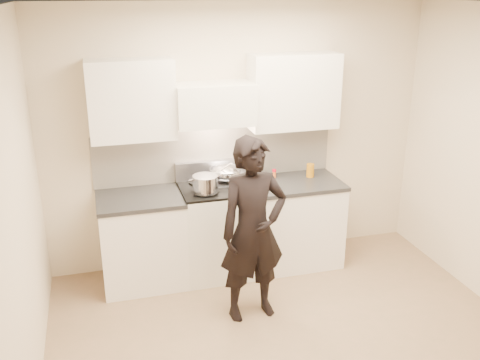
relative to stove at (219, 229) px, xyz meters
name	(u,v)px	position (x,y,z in m)	size (l,w,h in m)	color
ground_plane	(295,348)	(0.30, -1.42, -0.47)	(4.00, 4.00, 0.00)	#8B6A4F
room_shell	(278,151)	(0.24, -1.05, 1.12)	(4.04, 3.54, 2.70)	beige
stove	(219,229)	(0.00, 0.00, 0.00)	(0.76, 0.65, 0.96)	white
counter_right	(295,221)	(0.83, 0.00, -0.01)	(0.92, 0.67, 0.92)	white
counter_left	(142,240)	(-0.78, 0.00, -0.01)	(0.82, 0.67, 0.92)	white
wok	(226,173)	(0.10, 0.10, 0.57)	(0.33, 0.39, 0.26)	silver
stock_pot	(205,184)	(-0.16, -0.14, 0.57)	(0.34, 0.30, 0.16)	silver
utensil_crock	(256,170)	(0.45, 0.18, 0.55)	(0.12, 0.12, 0.33)	#B6B7C6
spice_jar	(274,173)	(0.64, 0.16, 0.49)	(0.04, 0.04, 0.09)	#D46026
oil_glass	(310,170)	(1.02, 0.09, 0.52)	(0.08, 0.08, 0.14)	#B8720C
person	(253,230)	(0.11, -0.84, 0.36)	(0.61, 0.40, 1.67)	black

